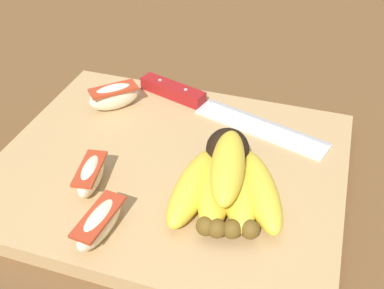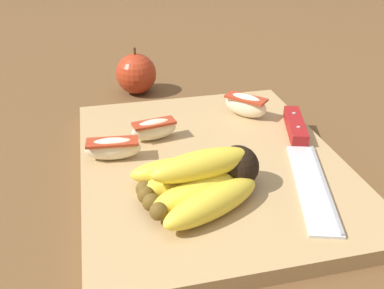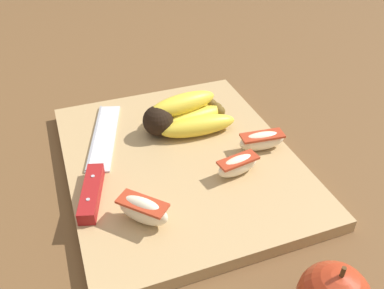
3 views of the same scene
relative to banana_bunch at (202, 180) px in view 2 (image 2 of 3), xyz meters
name	(u,v)px [view 2 (image 2 of 3)]	position (x,y,z in m)	size (l,w,h in m)	color
ground_plane	(197,169)	(-0.09, 0.02, -0.04)	(6.00, 6.00, 0.00)	brown
cutting_board	(211,165)	(-0.08, 0.03, -0.03)	(0.40, 0.33, 0.02)	tan
banana_bunch	(202,180)	(0.00, 0.00, 0.00)	(0.13, 0.15, 0.06)	black
chefs_knife	(300,144)	(-0.08, 0.16, -0.01)	(0.28, 0.11, 0.02)	silver
apple_wedge_near	(154,129)	(-0.14, -0.03, -0.01)	(0.03, 0.07, 0.03)	#F4E5C1
apple_wedge_middle	(246,105)	(-0.19, 0.12, 0.00)	(0.07, 0.07, 0.04)	#F4E5C1
apple_wedge_far	(113,148)	(-0.10, -0.09, -0.01)	(0.03, 0.07, 0.03)	#F4E5C1
whole_apple	(136,74)	(-0.37, -0.03, 0.00)	(0.07, 0.07, 0.09)	#AD3319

